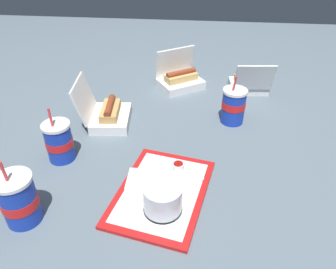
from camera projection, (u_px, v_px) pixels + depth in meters
ground_plane at (176, 139)px, 1.25m from camera, size 3.20×3.20×0.00m
food_tray at (162, 192)px, 1.01m from camera, size 0.42×0.33×0.01m
cake_container at (163, 199)px, 0.92m from camera, size 0.11×0.11×0.08m
ketchup_cup at (178, 166)px, 1.08m from camera, size 0.04×0.04×0.02m
napkin_stack at (143, 179)px, 1.05m from camera, size 0.10×0.10×0.00m
plastic_fork at (192, 187)px, 1.01m from camera, size 0.10×0.07×0.00m
clamshell_hotdog_left at (249, 83)px, 1.56m from camera, size 0.19×0.19×0.17m
clamshell_hotdog_back at (108, 114)px, 1.32m from camera, size 0.21×0.21×0.18m
clamshell_hotdog_front at (180, 79)px, 1.59m from camera, size 0.24×0.25×0.18m
soda_cup_corner at (233, 106)px, 1.31m from camera, size 0.10×0.10×0.21m
soda_cup_front at (59, 142)px, 1.12m from camera, size 0.10×0.10×0.20m
soda_cup_back at (19, 200)px, 0.89m from camera, size 0.10×0.10×0.21m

